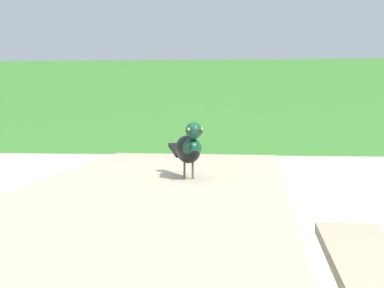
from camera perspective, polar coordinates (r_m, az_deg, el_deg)
name	(u,v)px	position (r m, az deg, el deg)	size (l,w,h in m)	color
hedge_wall	(231,107)	(10.15, 4.43, 4.15)	(28.00, 1.59, 1.77)	#428438
picnic_table_foreground	(158,244)	(1.56, -3.91, -11.26)	(1.75, 1.83, 0.74)	gray
bird_grackle	(189,147)	(1.61, -0.35, -0.37)	(0.15, 0.27, 0.18)	black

